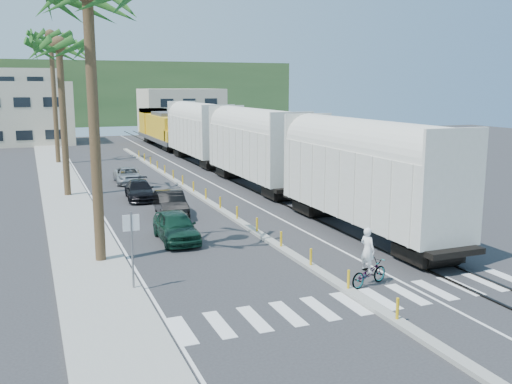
{
  "coord_description": "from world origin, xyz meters",
  "views": [
    {
      "loc": [
        -10.51,
        -18.22,
        7.46
      ],
      "look_at": [
        0.32,
        8.95,
        2.0
      ],
      "focal_mm": 40.0,
      "sensor_mm": 36.0,
      "label": 1
    }
  ],
  "objects_px": {
    "car_lead": "(176,226)",
    "car_second": "(171,204)",
    "cyclist": "(369,267)",
    "street_sign": "(132,240)"
  },
  "relations": [
    {
      "from": "car_lead",
      "to": "car_second",
      "type": "relative_size",
      "value": 0.98
    },
    {
      "from": "car_second",
      "to": "car_lead",
      "type": "bearing_deg",
      "value": -96.61
    },
    {
      "from": "car_lead",
      "to": "car_second",
      "type": "distance_m",
      "value": 5.63
    },
    {
      "from": "car_lead",
      "to": "cyclist",
      "type": "height_order",
      "value": "cyclist"
    },
    {
      "from": "cyclist",
      "to": "street_sign",
      "type": "bearing_deg",
      "value": 54.82
    },
    {
      "from": "street_sign",
      "to": "car_second",
      "type": "distance_m",
      "value": 12.57
    },
    {
      "from": "car_second",
      "to": "cyclist",
      "type": "height_order",
      "value": "cyclist"
    },
    {
      "from": "car_lead",
      "to": "car_second",
      "type": "bearing_deg",
      "value": 80.17
    },
    {
      "from": "street_sign",
      "to": "car_lead",
      "type": "bearing_deg",
      "value": 63.25
    },
    {
      "from": "car_second",
      "to": "cyclist",
      "type": "distance_m",
      "value": 15.01
    }
  ]
}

